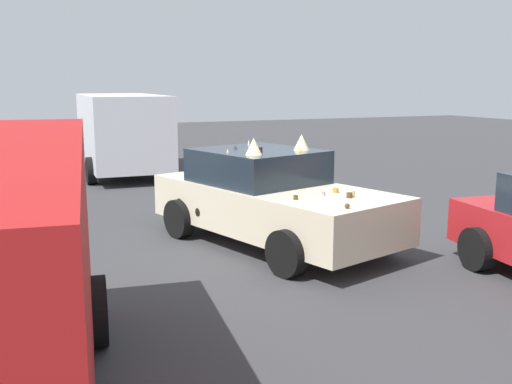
{
  "coord_description": "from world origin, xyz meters",
  "views": [
    {
      "loc": [
        -8.55,
        3.96,
        2.62
      ],
      "look_at": [
        0.0,
        0.3,
        0.9
      ],
      "focal_mm": 41.42,
      "sensor_mm": 36.0,
      "label": 1
    }
  ],
  "objects": [
    {
      "name": "parked_van_near_left",
      "position": [
        8.61,
        0.81,
        1.28
      ],
      "size": [
        4.99,
        2.48,
        2.29
      ],
      "rotation": [
        0.0,
        0.0,
        3.11
      ],
      "color": "silver",
      "rests_on": "ground"
    },
    {
      "name": "ground_plane",
      "position": [
        0.0,
        0.0,
        0.0
      ],
      "size": [
        60.0,
        60.0,
        0.0
      ],
      "primitive_type": "plane",
      "color": "#38383A"
    },
    {
      "name": "art_car_decorated",
      "position": [
        0.08,
        0.02,
        0.76
      ],
      "size": [
        4.73,
        3.02,
        1.8
      ],
      "rotation": [
        0.0,
        0.0,
        3.43
      ],
      "color": "beige",
      "rests_on": "ground"
    }
  ]
}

